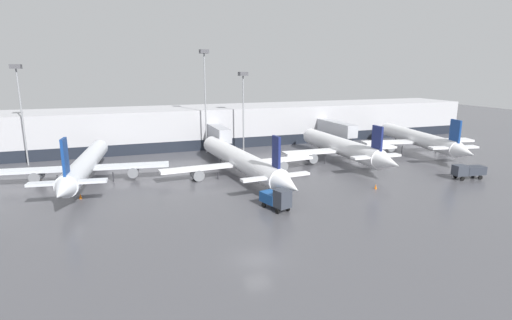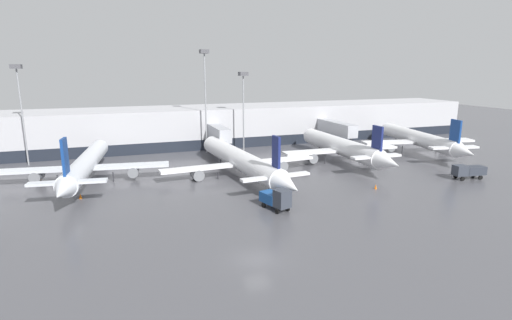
# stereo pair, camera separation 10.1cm
# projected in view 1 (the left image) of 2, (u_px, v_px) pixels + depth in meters

# --- Properties ---
(ground_plane) EXTENTS (320.00, 320.00, 0.00)m
(ground_plane) POSITION_uv_depth(u_px,v_px,m) (258.00, 259.00, 38.41)
(ground_plane) COLOR #4C4C51
(terminal_building) EXTENTS (160.00, 29.83, 9.00)m
(terminal_building) POSITION_uv_depth(u_px,v_px,m) (169.00, 127.00, 94.25)
(terminal_building) COLOR #B2B2B7
(terminal_building) RESTS_ON ground_plane
(parked_jet_0) EXTENTS (25.28, 35.50, 8.71)m
(parked_jet_0) POSITION_uv_depth(u_px,v_px,m) (418.00, 139.00, 86.86)
(parked_jet_0) COLOR white
(parked_jet_0) RESTS_ON ground_plane
(parked_jet_1) EXTENTS (27.82, 39.51, 8.84)m
(parked_jet_1) POSITION_uv_depth(u_px,v_px,m) (241.00, 160.00, 68.51)
(parked_jet_1) COLOR white
(parked_jet_1) RESTS_ON ground_plane
(parked_jet_2) EXTENTS (26.30, 35.34, 9.19)m
(parked_jet_2) POSITION_uv_depth(u_px,v_px,m) (85.00, 165.00, 64.05)
(parked_jet_2) COLOR silver
(parked_jet_2) RESTS_ON ground_plane
(parked_jet_4) EXTENTS (24.31, 34.88, 8.60)m
(parked_jet_4) POSITION_uv_depth(u_px,v_px,m) (341.00, 147.00, 78.64)
(parked_jet_4) COLOR white
(parked_jet_4) RESTS_ON ground_plane
(service_truck_0) EXTENTS (5.66, 2.49, 2.40)m
(service_truck_0) POSITION_uv_depth(u_px,v_px,m) (468.00, 171.00, 66.38)
(service_truck_0) COLOR #2D333D
(service_truck_0) RESTS_ON ground_plane
(service_truck_1) EXTENTS (3.00, 4.97, 2.99)m
(service_truck_1) POSITION_uv_depth(u_px,v_px,m) (277.00, 198.00, 51.60)
(service_truck_1) COLOR #19478C
(service_truck_1) RESTS_ON ground_plane
(traffic_cone_0) EXTENTS (0.45, 0.45, 0.71)m
(traffic_cone_0) POSITION_uv_depth(u_px,v_px,m) (80.00, 196.00, 56.33)
(traffic_cone_0) COLOR orange
(traffic_cone_0) RESTS_ON ground_plane
(traffic_cone_1) EXTENTS (0.37, 0.37, 0.77)m
(traffic_cone_1) POSITION_uv_depth(u_px,v_px,m) (376.00, 186.00, 60.96)
(traffic_cone_1) COLOR orange
(traffic_cone_1) RESTS_ON ground_plane
(traffic_cone_2) EXTENTS (0.49, 0.49, 0.67)m
(traffic_cone_2) POSITION_uv_depth(u_px,v_px,m) (40.00, 178.00, 65.93)
(traffic_cone_2) COLOR orange
(traffic_cone_2) RESTS_ON ground_plane
(apron_light_mast_1) EXTENTS (1.80, 1.80, 21.93)m
(apron_light_mast_1) POSITION_uv_depth(u_px,v_px,m) (205.00, 74.00, 84.24)
(apron_light_mast_1) COLOR gray
(apron_light_mast_1) RESTS_ON ground_plane
(apron_light_mast_6) EXTENTS (1.80, 1.80, 18.78)m
(apron_light_mast_6) POSITION_uv_depth(u_px,v_px,m) (18.00, 87.00, 72.90)
(apron_light_mast_6) COLOR gray
(apron_light_mast_6) RESTS_ON ground_plane
(apron_light_mast_7) EXTENTS (1.80, 1.80, 17.34)m
(apron_light_mast_7) POSITION_uv_depth(u_px,v_px,m) (243.00, 89.00, 86.05)
(apron_light_mast_7) COLOR gray
(apron_light_mast_7) RESTS_ON ground_plane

